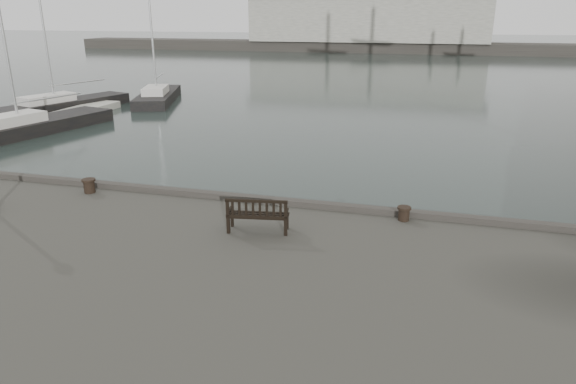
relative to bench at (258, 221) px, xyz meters
The scene contains 8 objects.
ground 3.08m from the bench, 109.29° to the left, with size 400.00×400.00×0.00m, color black.
breakwater 94.50m from the bench, 93.26° to the left, with size 140.00×9.50×12.20m.
bench is the anchor object (origin of this frame).
bollard_left 6.52m from the bench, 166.08° to the left, with size 0.44×0.44×0.46m, color black.
bollard_right 4.15m from the bench, 26.01° to the left, with size 0.39×0.39×0.41m, color black.
yacht_b 31.74m from the bench, 137.05° to the left, with size 5.63×11.44×14.65m.
yacht_c 24.42m from the bench, 144.56° to the left, with size 5.17×11.75×15.11m.
yacht_d 33.25m from the bench, 123.42° to the left, with size 5.77×10.18×12.37m.
Camera 1 is at (4.93, -14.36, 7.08)m, focal length 32.00 mm.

